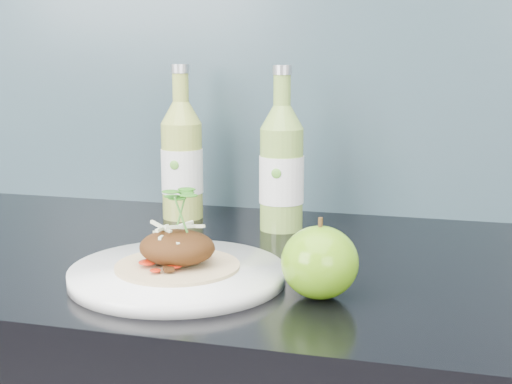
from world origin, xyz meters
The scene contains 6 objects.
subway_backsplash centered at (0.00, 1.99, 1.25)m, with size 4.00×0.02×0.70m, color slate.
dinner_plate centered at (-0.03, 1.57, 0.91)m, with size 0.32×0.32×0.02m.
pork_taco centered at (-0.03, 1.57, 0.94)m, with size 0.15×0.15×0.10m.
green_apple centered at (0.14, 1.55, 0.94)m, with size 0.10×0.10×0.09m.
cider_bottle_left centered at (-0.14, 1.88, 0.99)m, with size 0.08×0.08×0.25m.
cider_bottle_right centered at (0.03, 1.84, 0.99)m, with size 0.08×0.08×0.25m.
Camera 1 is at (0.27, 0.81, 1.17)m, focal length 50.00 mm.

